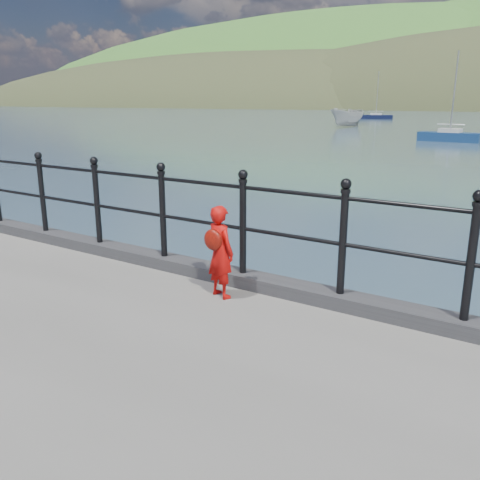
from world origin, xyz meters
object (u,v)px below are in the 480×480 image
Objects in this scene: sailboat_left at (376,117)px; child at (220,251)px; railing at (201,210)px; launch_white at (347,118)px; sailboat_port at (449,137)px.

child is at bearing -90.75° from sailboat_left.
child is at bearing -36.76° from railing.
sailboat_port reaches higher than launch_white.
railing is 3.15× the size of launch_white.
railing is at bearing -79.06° from sailboat_port.
sailboat_port is (-5.13, 37.76, -1.18)m from child.
launch_white is 0.73× the size of sailboat_left.
launch_white is 0.85× the size of sailboat_port.
sailboat_port is at bearing 96.93° from railing.
launch_white is at bearing -53.24° from child.
launch_white is (-19.73, 53.71, -0.41)m from child.
child is 0.13× the size of sailboat_left.
sailboat_left is 1.16× the size of sailboat_port.
railing is 56.60m from launch_white.
sailboat_port reaches higher than child.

